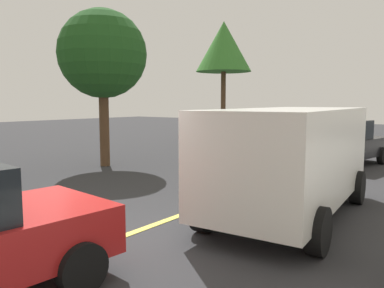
{
  "coord_description": "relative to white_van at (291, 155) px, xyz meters",
  "views": [
    {
      "loc": [
        -3.73,
        -4.89,
        2.33
      ],
      "look_at": [
        3.02,
        0.35,
        1.39
      ],
      "focal_mm": 35.7,
      "sensor_mm": 36.0,
      "label": 1
    }
  ],
  "objects": [
    {
      "name": "ground_plane",
      "position": [
        -3.53,
        1.8,
        -1.27
      ],
      "size": [
        80.0,
        80.0,
        0.0
      ],
      "primitive_type": "plane",
      "color": "#2D2D30"
    },
    {
      "name": "lane_marking_centre",
      "position": [
        -0.53,
        1.8,
        -1.26
      ],
      "size": [
        28.0,
        0.16,
        0.01
      ],
      "primitive_type": "cube",
      "color": "#E0D14C"
    },
    {
      "name": "tree_right_verge",
      "position": [
        1.74,
        7.93,
        2.74
      ],
      "size": [
        3.15,
        3.15,
        5.61
      ],
      "color": "#513823",
      "rests_on": "ground_plane"
    },
    {
      "name": "white_van",
      "position": [
        0.0,
        0.0,
        0.0
      ],
      "size": [
        5.37,
        2.66,
        2.2
      ],
      "color": "silver",
      "rests_on": "ground_plane"
    },
    {
      "name": "tree_left_verge",
      "position": [
        9.98,
        8.16,
        3.93
      ],
      "size": [
        2.93,
        2.93,
        6.54
      ],
      "color": "#513823",
      "rests_on": "ground_plane"
    },
    {
      "name": "car_black_behind_van",
      "position": [
        7.07,
        1.11,
        -0.43
      ],
      "size": [
        4.52,
        2.64,
        1.67
      ],
      "color": "black",
      "rests_on": "ground_plane"
    }
  ]
}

